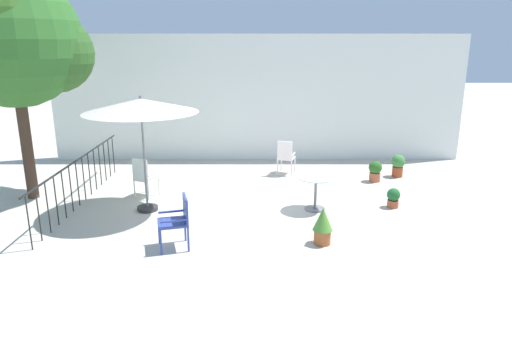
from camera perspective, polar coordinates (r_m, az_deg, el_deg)
The scene contains 13 objects.
ground_plane at distance 10.37m, azimuth -0.01°, elevation -3.96°, with size 60.00×60.00×0.00m, color #BCB5A6.
villa_facade at distance 13.89m, azimuth -0.06°, elevation 8.93°, with size 12.17×0.30×3.69m, color white.
terrace_railing at distance 10.88m, azimuth -21.14°, elevation -0.33°, with size 0.03×5.23×1.01m.
shade_tree at distance 11.35m, azimuth -27.84°, elevation 14.22°, with size 3.03×2.88×4.97m.
patio_umbrella_0 at distance 9.65m, azimuth -14.26°, elevation 7.65°, with size 2.33×2.33×2.44m.
cafe_table_0 at distance 9.87m, azimuth 7.19°, elevation -1.99°, with size 0.80×0.80×0.73m.
patio_chair_0 at distance 10.87m, azimuth -13.92°, elevation -0.61°, with size 0.58×0.57×0.94m.
patio_chair_1 at distance 8.13m, azimuth -9.85°, elevation -5.84°, with size 0.61×0.61×0.93m.
patio_chair_2 at distance 12.40m, azimuth 3.49°, elevation 1.87°, with size 0.54×0.55×0.94m.
potted_plant_0 at distance 12.20m, azimuth 14.32°, elevation 0.01°, with size 0.34×0.34×0.54m.
potted_plant_1 at distance 8.29m, azimuth 8.06°, elevation -6.62°, with size 0.36×0.36×0.69m.
potted_plant_2 at distance 12.79m, azimuth 16.94°, elevation 0.71°, with size 0.36×0.36×0.60m.
potted_plant_3 at distance 10.44m, azimuth 16.42°, elevation -3.20°, with size 0.28×0.28×0.43m.
Camera 1 is at (-0.03, -9.76, 3.51)m, focal length 32.36 mm.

